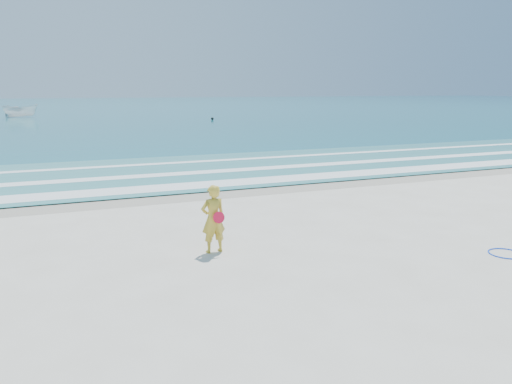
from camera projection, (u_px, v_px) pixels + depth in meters
name	position (u px, v px, depth m)	size (l,w,h in m)	color
ground	(318.00, 280.00, 9.98)	(400.00, 400.00, 0.00)	silver
wet_sand	(197.00, 194.00, 18.13)	(400.00, 2.40, 0.00)	#B2A893
ocean	(73.00, 106.00, 105.10)	(400.00, 190.00, 0.04)	#19727F
shallow	(167.00, 172.00, 22.65)	(400.00, 10.00, 0.01)	#59B7AD
foam_near	(188.00, 186.00, 19.30)	(400.00, 1.40, 0.01)	white
foam_mid	(171.00, 174.00, 21.93)	(400.00, 0.90, 0.01)	white
foam_far	(156.00, 164.00, 24.92)	(400.00, 0.60, 0.01)	white
hoop	(506.00, 253.00, 11.51)	(0.77, 0.77, 0.03)	blue
boat	(20.00, 111.00, 64.95)	(1.65, 4.37, 1.69)	white
buoy	(212.00, 119.00, 59.52)	(0.34, 0.34, 0.34)	black
woman	(213.00, 219.00, 11.50)	(0.62, 0.44, 1.60)	gold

